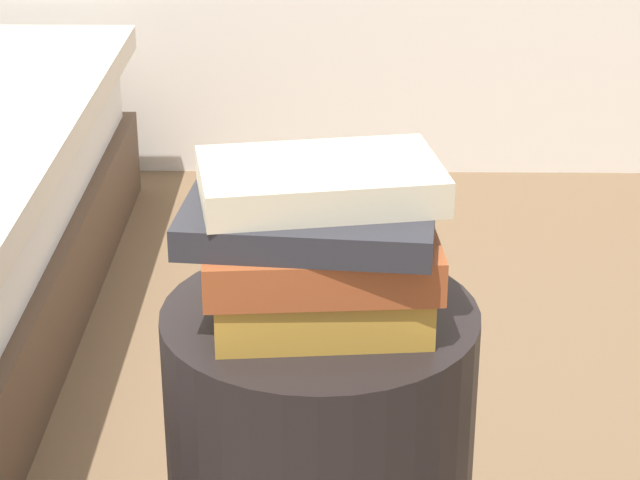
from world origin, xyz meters
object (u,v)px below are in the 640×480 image
book_cream (324,181)px  book_ochre (318,295)px  book_rust (321,252)px  book_charcoal (310,216)px

book_cream → book_ochre: bearing=-135.4°
book_rust → book_charcoal: 0.05m
book_ochre → book_cream: (0.01, 0.01, 0.14)m
book_charcoal → book_cream: bearing=37.0°
book_rust → book_cream: book_cream is taller
book_ochre → book_cream: size_ratio=0.91×
book_ochre → book_cream: bearing=49.6°
book_charcoal → book_rust: bearing=8.6°
book_cream → book_rust: bearing=-119.3°
book_rust → book_charcoal: bearing=178.8°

